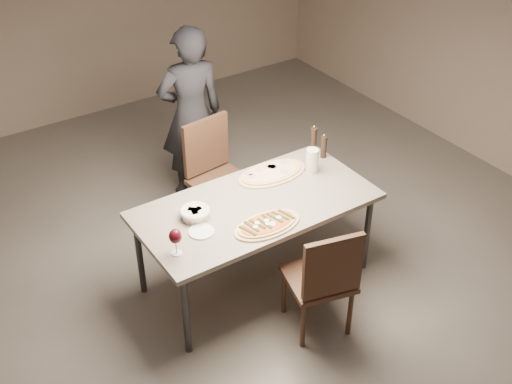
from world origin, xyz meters
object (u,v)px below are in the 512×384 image
dining_table (256,209)px  chair_near (324,277)px  carafe (312,161)px  zucchini_pizza (267,224)px  diner (191,115)px  ham_pizza (272,173)px  pepper_mill_left (314,139)px  chair_far (215,170)px  bread_basket (195,213)px

dining_table → chair_near: (0.08, -0.73, -0.16)m
carafe → chair_near: bearing=-122.0°
zucchini_pizza → carafe: 0.81m
chair_near → diner: 2.14m
ham_pizza → carafe: (0.28, -0.15, 0.09)m
pepper_mill_left → chair_far: chair_far is taller
zucchini_pizza → chair_far: (0.22, 1.11, -0.21)m
dining_table → ham_pizza: 0.42m
chair_near → zucchini_pizza: bearing=124.4°
dining_table → zucchini_pizza: bearing=-107.8°
pepper_mill_left → ham_pizza: bearing=-166.5°
pepper_mill_left → chair_far: size_ratio=0.23×
ham_pizza → chair_near: (-0.25, -0.99, -0.24)m
pepper_mill_left → carafe: (-0.22, -0.27, -0.01)m
zucchini_pizza → pepper_mill_left: (0.92, 0.66, 0.09)m
dining_table → pepper_mill_left: pepper_mill_left is taller
pepper_mill_left → carafe: pepper_mill_left is taller
zucchini_pizza → ham_pizza: zucchini_pizza is taller
dining_table → zucchini_pizza: (-0.09, -0.28, 0.07)m
ham_pizza → diner: (-0.12, 1.12, 0.06)m
chair_far → diner: 0.62m
dining_table → chair_far: chair_far is taller
ham_pizza → pepper_mill_left: pepper_mill_left is taller
pepper_mill_left → chair_near: pepper_mill_left is taller
chair_far → diner: diner is taller
ham_pizza → chair_far: 0.64m
zucchini_pizza → bread_basket: 0.53m
dining_table → chair_far: (0.13, 0.83, -0.13)m
zucchini_pizza → chair_near: (0.17, -0.45, -0.24)m
zucchini_pizza → pepper_mill_left: pepper_mill_left is taller
pepper_mill_left → chair_near: 1.38m
pepper_mill_left → chair_far: (-0.70, 0.45, -0.30)m
chair_near → chair_far: chair_far is taller
zucchini_pizza → dining_table: bearing=67.0°
zucchini_pizza → bread_basket: (-0.38, 0.37, 0.03)m
bread_basket → diner: bearing=62.3°
dining_table → pepper_mill_left: bearing=24.6°
chair_far → pepper_mill_left: bearing=140.3°
pepper_mill_left → carafe: size_ratio=1.14×
carafe → chair_far: chair_far is taller
dining_table → chair_near: bearing=-83.8°
bread_basket → pepper_mill_left: (1.30, 0.29, 0.06)m
dining_table → ham_pizza: size_ratio=2.99×
bread_basket → pepper_mill_left: size_ratio=0.94×
carafe → zucchini_pizza: bearing=-150.6°
ham_pizza → chair_near: size_ratio=0.64×
dining_table → diner: (0.21, 1.38, 0.14)m
bread_basket → carafe: carafe is taller
carafe → chair_far: size_ratio=0.21×
ham_pizza → pepper_mill_left: 0.53m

